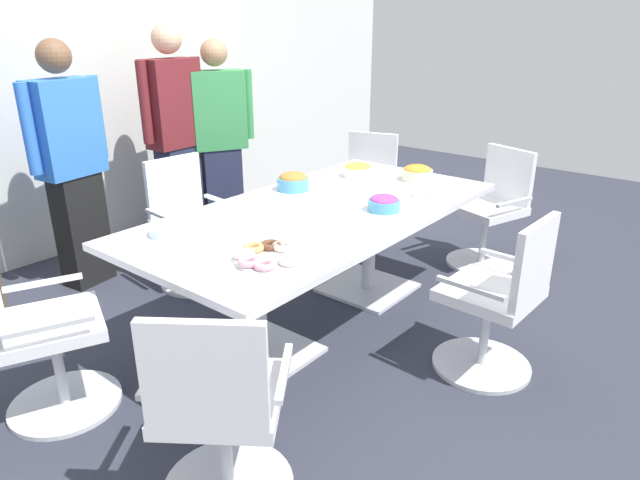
# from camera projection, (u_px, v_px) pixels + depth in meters

# --- Properties ---
(ground_plane) EXTENTS (10.00, 10.00, 0.01)m
(ground_plane) POSITION_uv_depth(u_px,v_px,m) (320.00, 319.00, 3.67)
(ground_plane) COLOR #2D303D
(back_wall) EXTENTS (8.00, 0.10, 2.80)m
(back_wall) POSITION_uv_depth(u_px,v_px,m) (90.00, 75.00, 4.56)
(back_wall) COLOR silver
(back_wall) RESTS_ON ground
(conference_table) EXTENTS (2.40, 1.20, 0.75)m
(conference_table) POSITION_uv_depth(u_px,v_px,m) (320.00, 229.00, 3.44)
(conference_table) COLOR silver
(conference_table) RESTS_ON ground
(office_chair_0) EXTENTS (0.75, 0.75, 0.91)m
(office_chair_0) POSITION_uv_depth(u_px,v_px,m) (220.00, 417.00, 2.14)
(office_chair_0) COLOR silver
(office_chair_0) RESTS_ON ground
(office_chair_1) EXTENTS (0.56, 0.56, 0.91)m
(office_chair_1) POSITION_uv_depth(u_px,v_px,m) (498.00, 305.00, 2.98)
(office_chair_1) COLOR silver
(office_chair_1) RESTS_ON ground
(office_chair_2) EXTENTS (0.68, 0.68, 0.91)m
(office_chair_2) POSITION_uv_depth(u_px,v_px,m) (491.00, 214.00, 4.37)
(office_chair_2) COLOR silver
(office_chair_2) RESTS_ON ground
(office_chair_3) EXTENTS (0.67, 0.67, 0.91)m
(office_chair_3) POSITION_uv_depth(u_px,v_px,m) (366.00, 194.00, 4.90)
(office_chair_3) COLOR silver
(office_chair_3) RESTS_ON ground
(office_chair_4) EXTENTS (0.59, 0.59, 0.91)m
(office_chair_4) POSITION_uv_depth(u_px,v_px,m) (190.00, 229.00, 4.06)
(office_chair_4) COLOR silver
(office_chair_4) RESTS_ON ground
(office_chair_5) EXTENTS (0.71, 0.71, 0.91)m
(office_chair_5) POSITION_uv_depth(u_px,v_px,m) (40.00, 338.00, 2.67)
(office_chair_5) COLOR silver
(office_chair_5) RESTS_ON ground
(person_standing_1) EXTENTS (0.62, 0.28, 1.71)m
(person_standing_1) POSITION_uv_depth(u_px,v_px,m) (72.00, 164.00, 3.87)
(person_standing_1) COLOR black
(person_standing_1) RESTS_ON ground
(person_standing_2) EXTENTS (0.61, 0.24, 1.80)m
(person_standing_2) POSITION_uv_depth(u_px,v_px,m) (176.00, 136.00, 4.53)
(person_standing_2) COLOR #232842
(person_standing_2) RESTS_ON ground
(person_standing_3) EXTENTS (0.58, 0.40, 1.68)m
(person_standing_3) POSITION_uv_depth(u_px,v_px,m) (220.00, 140.00, 4.75)
(person_standing_3) COLOR #232842
(person_standing_3) RESTS_ON ground
(snack_bowl_candy_mix) EXTENTS (0.19, 0.19, 0.10)m
(snack_bowl_candy_mix) POSITION_uv_depth(u_px,v_px,m) (384.00, 203.00, 3.36)
(snack_bowl_candy_mix) COLOR #4C9EC6
(snack_bowl_candy_mix) RESTS_ON conference_table
(snack_bowl_chips_orange) EXTENTS (0.22, 0.22, 0.11)m
(snack_bowl_chips_orange) POSITION_uv_depth(u_px,v_px,m) (417.00, 173.00, 3.99)
(snack_bowl_chips_orange) COLOR beige
(snack_bowl_chips_orange) RESTS_ON conference_table
(snack_bowl_chips_yellow) EXTENTS (0.21, 0.21, 0.11)m
(snack_bowl_chips_yellow) POSITION_uv_depth(u_px,v_px,m) (358.00, 170.00, 4.08)
(snack_bowl_chips_yellow) COLOR white
(snack_bowl_chips_yellow) RESTS_ON conference_table
(snack_bowl_pretzels) EXTENTS (0.21, 0.21, 0.12)m
(snack_bowl_pretzels) POSITION_uv_depth(u_px,v_px,m) (293.00, 181.00, 3.76)
(snack_bowl_pretzels) COLOR #4C9EC6
(snack_bowl_pretzels) RESTS_ON conference_table
(donut_platter) EXTENTS (0.35, 0.35, 0.04)m
(donut_platter) POSITION_uv_depth(u_px,v_px,m) (269.00, 256.00, 2.67)
(donut_platter) COLOR white
(donut_platter) RESTS_ON conference_table
(plate_stack) EXTENTS (0.23, 0.23, 0.05)m
(plate_stack) POSITION_uv_depth(u_px,v_px,m) (171.00, 230.00, 2.99)
(plate_stack) COLOR white
(plate_stack) RESTS_ON conference_table
(napkin_pile) EXTENTS (0.18, 0.18, 0.05)m
(napkin_pile) POSITION_uv_depth(u_px,v_px,m) (433.00, 192.00, 3.64)
(napkin_pile) COLOR white
(napkin_pile) RESTS_ON conference_table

